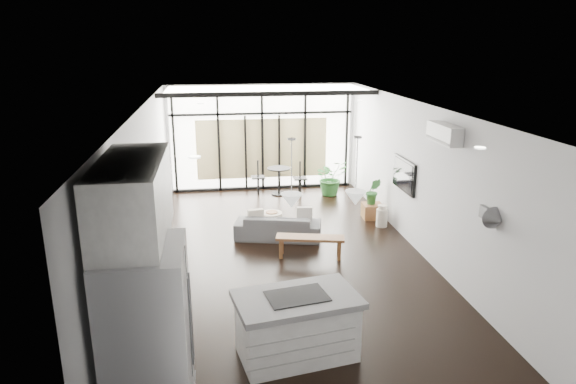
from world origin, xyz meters
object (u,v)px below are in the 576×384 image
object	(u,v)px
pouf	(272,221)
milk_can	(382,216)
fridge	(149,345)
sofa	(278,222)
island	(297,326)
console_bench	(310,247)
tv	(404,175)

from	to	relation	value
pouf	milk_can	world-z (taller)	milk_can
fridge	pouf	xyz separation A→B (m)	(1.89, 5.73, -0.84)
sofa	fridge	bearing A→B (deg)	83.30
island	sofa	size ratio (longest dim) A/B	0.89
console_bench	sofa	bearing A→B (deg)	127.08
fridge	tv	size ratio (longest dim) A/B	1.86
sofa	tv	world-z (taller)	tv
milk_can	fridge	bearing A→B (deg)	-127.74
island	tv	distance (m)	4.86
pouf	island	bearing A→B (deg)	-92.87
milk_can	sofa	bearing A→B (deg)	-171.45
island	sofa	xyz separation A→B (m)	(0.30, 4.08, -0.08)
island	pouf	size ratio (longest dim) A/B	3.38
milk_can	tv	size ratio (longest dim) A/B	0.44
pouf	tv	xyz separation A→B (m)	(2.59, -0.78, 1.12)
sofa	console_bench	bearing A→B (deg)	128.06
island	pouf	world-z (taller)	island
pouf	milk_can	bearing A→B (deg)	-5.11
island	milk_can	xyz separation A→B (m)	(2.61, 4.42, -0.18)
sofa	island	bearing A→B (deg)	99.88
tv	sofa	bearing A→B (deg)	174.95
island	milk_can	size ratio (longest dim) A/B	3.16
sofa	tv	bearing A→B (deg)	-171.01
island	tv	xyz separation A→B (m)	(2.82, 3.85, 0.88)
island	console_bench	world-z (taller)	island
pouf	tv	bearing A→B (deg)	-16.85
fridge	sofa	world-z (taller)	fridge
console_bench	milk_can	bearing A→B (deg)	49.84
milk_can	pouf	bearing A→B (deg)	174.89
fridge	tv	bearing A→B (deg)	47.84
milk_can	tv	distance (m)	1.22
pouf	milk_can	xyz separation A→B (m)	(2.38, -0.21, 0.06)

